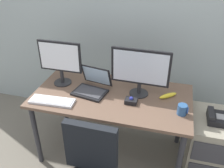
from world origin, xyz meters
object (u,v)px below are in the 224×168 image
object	(u,v)px
desk_phone	(216,118)
laptop	(92,86)
banana	(168,96)
monitor_side	(60,60)
coffee_mug	(182,110)
keyboard	(52,101)
trackball_mouse	(131,101)
file_cabinet	(209,144)
monitor_main	(140,70)

from	to	relation	value
desk_phone	laptop	xyz separation A→B (m)	(-1.17, -0.00, 0.15)
laptop	banana	xyz separation A→B (m)	(0.72, 0.07, -0.03)
monitor_side	coffee_mug	xyz separation A→B (m)	(1.20, -0.22, -0.22)
keyboard	trackball_mouse	size ratio (longest dim) A/B	3.79
file_cabinet	monitor_main	size ratio (longest dim) A/B	1.13
monitor_main	monitor_side	bearing A→B (deg)	179.98
keyboard	banana	distance (m)	1.07
trackball_mouse	banana	xyz separation A→B (m)	(0.32, 0.18, -0.00)
laptop	trackball_mouse	xyz separation A→B (m)	(0.41, -0.10, -0.03)
monitor_main	coffee_mug	world-z (taller)	monitor_main
trackball_mouse	banana	distance (m)	0.36
monitor_side	trackball_mouse	xyz separation A→B (m)	(0.75, -0.16, -0.24)
desk_phone	trackball_mouse	bearing A→B (deg)	-172.19
file_cabinet	banana	xyz separation A→B (m)	(-0.45, 0.06, 0.45)
monitor_side	laptop	bearing A→B (deg)	-10.00
desk_phone	laptop	distance (m)	1.18
trackball_mouse	desk_phone	bearing A→B (deg)	7.81
monitor_side	banana	bearing A→B (deg)	0.65
keyboard	monitor_side	bearing A→B (deg)	98.96
file_cabinet	coffee_mug	distance (m)	0.60
desk_phone	trackball_mouse	size ratio (longest dim) A/B	1.82
file_cabinet	coffee_mug	bearing A→B (deg)	-151.58
banana	desk_phone	bearing A→B (deg)	-9.21
laptop	file_cabinet	bearing A→B (deg)	0.84
desk_phone	monitor_main	distance (m)	0.81
monitor_side	keyboard	bearing A→B (deg)	-81.04
keyboard	banana	world-z (taller)	banana
laptop	coffee_mug	distance (m)	0.87
laptop	trackball_mouse	world-z (taller)	laptop
laptop	banana	bearing A→B (deg)	5.76
monitor_main	coffee_mug	distance (m)	0.51
laptop	trackball_mouse	size ratio (longest dim) A/B	3.25
desk_phone	laptop	bearing A→B (deg)	-179.96
laptop	banana	distance (m)	0.73
monitor_main	monitor_side	world-z (taller)	monitor_main
coffee_mug	monitor_side	bearing A→B (deg)	169.74
laptop	desk_phone	bearing A→B (deg)	0.04
file_cabinet	monitor_side	xyz separation A→B (m)	(-1.52, 0.04, 0.70)
desk_phone	keyboard	bearing A→B (deg)	-169.05
monitor_main	desk_phone	bearing A→B (deg)	-4.74
coffee_mug	banana	xyz separation A→B (m)	(-0.13, 0.23, -0.03)
trackball_mouse	file_cabinet	bearing A→B (deg)	8.93
keyboard	coffee_mug	bearing A→B (deg)	6.23
desk_phone	banana	distance (m)	0.46
desk_phone	banana	world-z (taller)	banana
trackball_mouse	coffee_mug	bearing A→B (deg)	-6.69
file_cabinet	trackball_mouse	world-z (taller)	trackball_mouse
laptop	trackball_mouse	bearing A→B (deg)	-14.33
keyboard	trackball_mouse	distance (m)	0.72
desk_phone	trackball_mouse	xyz separation A→B (m)	(-0.76, -0.10, 0.12)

